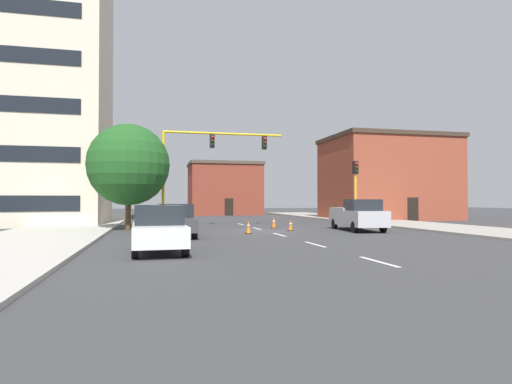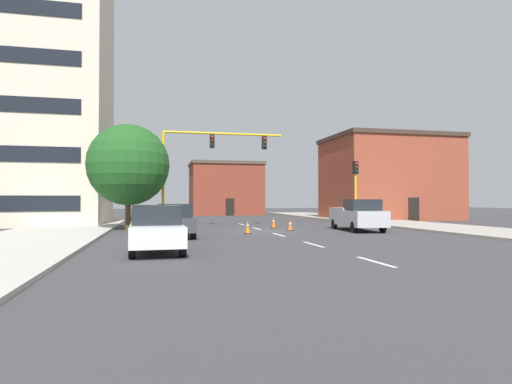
% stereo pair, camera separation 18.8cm
% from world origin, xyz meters
% --- Properties ---
extents(ground_plane, '(160.00, 160.00, 0.00)m').
position_xyz_m(ground_plane, '(0.00, 0.00, 0.00)').
color(ground_plane, '#38383A').
extents(sidewalk_left, '(6.00, 56.00, 0.14)m').
position_xyz_m(sidewalk_left, '(-12.44, 8.00, 0.07)').
color(sidewalk_left, '#B2ADA3').
rests_on(sidewalk_left, ground_plane).
extents(sidewalk_right, '(6.00, 56.00, 0.14)m').
position_xyz_m(sidewalk_right, '(12.44, 8.00, 0.07)').
color(sidewalk_right, '#9E998E').
rests_on(sidewalk_right, ground_plane).
extents(lane_stripe_seg_0, '(0.16, 2.40, 0.01)m').
position_xyz_m(lane_stripe_seg_0, '(0.00, -14.00, 0.00)').
color(lane_stripe_seg_0, silver).
rests_on(lane_stripe_seg_0, ground_plane).
extents(lane_stripe_seg_1, '(0.16, 2.40, 0.01)m').
position_xyz_m(lane_stripe_seg_1, '(0.00, -8.50, 0.00)').
color(lane_stripe_seg_1, silver).
rests_on(lane_stripe_seg_1, ground_plane).
extents(lane_stripe_seg_2, '(0.16, 2.40, 0.01)m').
position_xyz_m(lane_stripe_seg_2, '(0.00, -3.00, 0.00)').
color(lane_stripe_seg_2, silver).
rests_on(lane_stripe_seg_2, ground_plane).
extents(lane_stripe_seg_3, '(0.16, 2.40, 0.01)m').
position_xyz_m(lane_stripe_seg_3, '(0.00, 2.50, 0.00)').
color(lane_stripe_seg_3, silver).
rests_on(lane_stripe_seg_3, ground_plane).
extents(lane_stripe_seg_4, '(0.16, 2.40, 0.01)m').
position_xyz_m(lane_stripe_seg_4, '(0.00, 8.00, 0.00)').
color(lane_stripe_seg_4, silver).
rests_on(lane_stripe_seg_4, ground_plane).
extents(building_tall_left, '(13.53, 11.32, 24.27)m').
position_xyz_m(building_tall_left, '(-17.29, 11.76, 12.15)').
color(building_tall_left, beige).
rests_on(building_tall_left, ground_plane).
extents(building_brick_center, '(9.57, 7.82, 7.02)m').
position_xyz_m(building_brick_center, '(2.46, 31.96, 3.52)').
color(building_brick_center, brown).
rests_on(building_brick_center, ground_plane).
extents(building_row_right, '(12.16, 9.18, 8.44)m').
position_xyz_m(building_row_right, '(16.50, 13.87, 4.23)').
color(building_row_right, brown).
rests_on(building_row_right, ground_plane).
extents(traffic_signal_gantry, '(9.49, 1.20, 6.83)m').
position_xyz_m(traffic_signal_gantry, '(-4.99, 4.63, 2.27)').
color(traffic_signal_gantry, yellow).
rests_on(traffic_signal_gantry, ground_plane).
extents(traffic_light_pole_right, '(0.32, 0.47, 4.80)m').
position_xyz_m(traffic_light_pole_right, '(7.51, 2.83, 3.53)').
color(traffic_light_pole_right, yellow).
rests_on(traffic_light_pole_right, ground_plane).
extents(tree_left_near, '(5.27, 5.27, 6.87)m').
position_xyz_m(tree_left_near, '(-8.47, 2.86, 4.23)').
color(tree_left_near, '#4C3823').
rests_on(tree_left_near, ground_plane).
extents(pickup_truck_silver, '(2.47, 5.56, 1.99)m').
position_xyz_m(pickup_truck_silver, '(5.77, -0.97, 0.97)').
color(pickup_truck_silver, '#BCBCC1').
rests_on(pickup_truck_silver, ground_plane).
extents(sedan_white_near_left, '(1.99, 4.56, 1.74)m').
position_xyz_m(sedan_white_near_left, '(-6.68, -9.92, 0.89)').
color(sedan_white_near_left, white).
rests_on(sedan_white_near_left, ground_plane).
extents(sedan_dark_gray_mid_left, '(2.03, 4.57, 1.74)m').
position_xyz_m(sedan_dark_gray_mid_left, '(-5.77, -3.17, 0.89)').
color(sedan_dark_gray_mid_left, '#3D3D42').
rests_on(sedan_dark_gray_mid_left, ground_plane).
extents(traffic_cone_roadside_a, '(0.36, 0.36, 0.76)m').
position_xyz_m(traffic_cone_roadside_a, '(1.29, 2.79, 0.37)').
color(traffic_cone_roadside_a, black).
rests_on(traffic_cone_roadside_a, ground_plane).
extents(traffic_cone_roadside_b, '(0.36, 0.36, 0.69)m').
position_xyz_m(traffic_cone_roadside_b, '(1.60, -0.06, 0.34)').
color(traffic_cone_roadside_b, black).
rests_on(traffic_cone_roadside_b, ground_plane).
extents(traffic_cone_roadside_c, '(0.36, 0.36, 0.76)m').
position_xyz_m(traffic_cone_roadside_c, '(-1.55, -1.92, 0.37)').
color(traffic_cone_roadside_c, black).
rests_on(traffic_cone_roadside_c, ground_plane).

